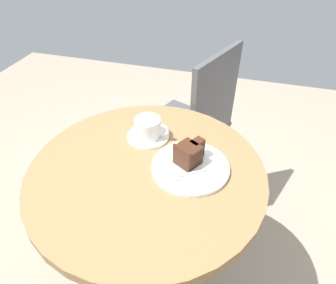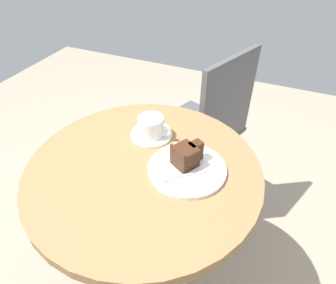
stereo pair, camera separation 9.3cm
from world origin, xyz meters
name	(u,v)px [view 2 (the right image)]	position (x,y,z in m)	size (l,w,h in m)	color
cafe_table	(145,195)	(0.00, 0.00, 0.62)	(0.71, 0.71, 0.75)	olive
saucer	(151,134)	(-0.04, 0.15, 0.76)	(0.14, 0.14, 0.01)	white
coffee_cup	(151,126)	(-0.04, 0.14, 0.80)	(0.12, 0.09, 0.07)	white
teaspoon	(144,125)	(-0.09, 0.18, 0.76)	(0.03, 0.10, 0.00)	#B7B7BC
cake_plate	(187,169)	(0.13, 0.04, 0.76)	(0.23, 0.23, 0.01)	white
cake_slice	(186,156)	(0.12, 0.05, 0.80)	(0.09, 0.10, 0.07)	#422619
fork	(179,176)	(0.12, -0.01, 0.77)	(0.12, 0.09, 0.00)	#B7B7BC
napkin	(186,164)	(0.12, 0.06, 0.75)	(0.16, 0.17, 0.00)	beige
cafe_chair	(208,124)	(0.04, 0.58, 0.54)	(0.49, 0.49, 0.91)	#4C4C51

